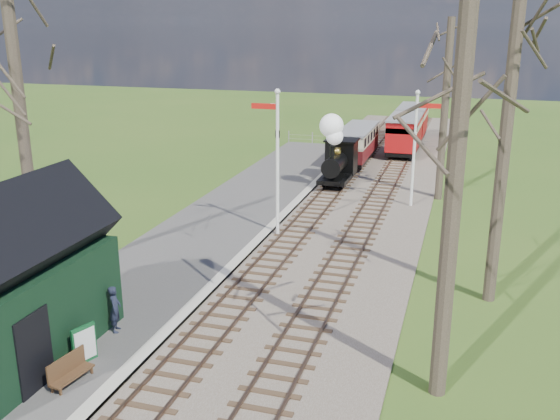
{
  "coord_description": "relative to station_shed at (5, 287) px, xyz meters",
  "views": [
    {
      "loc": [
        6.7,
        -7.97,
        8.79
      ],
      "look_at": [
        -0.19,
        14.67,
        1.6
      ],
      "focal_mm": 40.0,
      "sensor_mm": 36.0,
      "label": 1
    }
  ],
  "objects": [
    {
      "name": "bench",
      "position": [
        2.05,
        -0.5,
        -1.73
      ],
      "size": [
        0.55,
        1.28,
        0.71
      ],
      "color": "#4C311B",
      "rests_on": "platform"
    },
    {
      "name": "platform",
      "position": [
        0.8,
        10.0,
        -2.17
      ],
      "size": [
        5.0,
        44.0,
        0.2
      ],
      "primitive_type": "cube",
      "color": "#474442",
      "rests_on": "ground"
    },
    {
      "name": "ballast_bed",
      "position": [
        5.6,
        18.0,
        -2.22
      ],
      "size": [
        8.0,
        60.0,
        0.1
      ],
      "primitive_type": "cube",
      "color": "brown",
      "rests_on": "ground"
    },
    {
      "name": "semaphore_far",
      "position": [
        8.67,
        18.0,
        1.08
      ],
      "size": [
        1.22,
        0.24,
        5.72
      ],
      "color": "silver",
      "rests_on": "ground"
    },
    {
      "name": "coach",
      "position": [
        4.3,
        26.88,
        -0.89
      ],
      "size": [
        1.88,
        6.44,
        1.98
      ],
      "color": "black",
      "rests_on": "ground"
    },
    {
      "name": "locomotive",
      "position": [
        4.29,
        20.82,
        -0.39
      ],
      "size": [
        1.61,
        3.76,
        4.02
      ],
      "color": "black",
      "rests_on": "ground"
    },
    {
      "name": "semaphore_near",
      "position": [
        3.53,
        12.0,
        1.35
      ],
      "size": [
        1.22,
        0.24,
        6.22
      ],
      "color": "silver",
      "rests_on": "ground"
    },
    {
      "name": "coping_strip",
      "position": [
        3.1,
        10.0,
        -2.16
      ],
      "size": [
        0.4,
        44.0,
        0.21
      ],
      "primitive_type": "cube",
      "color": "#B2AD9E",
      "rests_on": "ground"
    },
    {
      "name": "distant_hills",
      "position": [
        5.7,
        60.38,
        -18.47
      ],
      "size": [
        114.4,
        48.0,
        22.02
      ],
      "color": "#385B23",
      "rests_on": "ground"
    },
    {
      "name": "sign_board",
      "position": [
        1.89,
        0.43,
        -1.55
      ],
      "size": [
        0.32,
        0.69,
        1.04
      ],
      "color": "#0F4A22",
      "rests_on": "platform"
    },
    {
      "name": "bare_trees",
      "position": [
        5.63,
        6.1,
        2.94
      ],
      "size": [
        15.51,
        22.39,
        12.0
      ],
      "color": "#382D23",
      "rests_on": "ground"
    },
    {
      "name": "red_carriage_a",
      "position": [
        6.9,
        30.34,
        -0.78
      ],
      "size": [
        2.05,
        5.08,
        2.16
      ],
      "color": "black",
      "rests_on": "ground"
    },
    {
      "name": "fence_line",
      "position": [
        4.6,
        32.0,
        -1.72
      ],
      "size": [
        12.6,
        0.08,
        1.0
      ],
      "color": "slate",
      "rests_on": "ground"
    },
    {
      "name": "red_carriage_b",
      "position": [
        6.9,
        35.84,
        -0.78
      ],
      "size": [
        2.05,
        5.08,
        2.16
      ],
      "color": "black",
      "rests_on": "ground"
    },
    {
      "name": "track_far",
      "position": [
        6.9,
        18.0,
        -2.17
      ],
      "size": [
        1.6,
        60.0,
        0.15
      ],
      "color": "brown",
      "rests_on": "ground"
    },
    {
      "name": "track_near",
      "position": [
        4.3,
        18.0,
        -2.17
      ],
      "size": [
        1.6,
        60.0,
        0.15
      ],
      "color": "brown",
      "rests_on": "ground"
    },
    {
      "name": "person",
      "position": [
        1.74,
        2.19,
        -1.37
      ],
      "size": [
        0.49,
        0.59,
        1.39
      ],
      "primitive_type": "imported",
      "rotation": [
        0.0,
        0.0,
        1.92
      ],
      "color": "#1B1F31",
      "rests_on": "platform"
    },
    {
      "name": "station_shed",
      "position": [
        0.0,
        0.0,
        0.0
      ],
      "size": [
        3.25,
        6.3,
        4.78
      ],
      "color": "black",
      "rests_on": "platform"
    }
  ]
}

